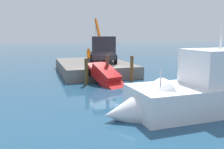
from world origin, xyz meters
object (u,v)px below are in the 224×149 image
object	(u,v)px
dock_worker	(89,56)
moored_yacht	(191,100)
salvaged_car	(107,77)
crane_truck	(103,50)

from	to	relation	value
dock_worker	moored_yacht	xyz separation A→B (m)	(12.33, 3.04, -1.42)
salvaged_car	moored_yacht	world-z (taller)	moored_yacht
dock_worker	moored_yacht	world-z (taller)	moored_yacht
dock_worker	moored_yacht	distance (m)	12.78
salvaged_car	moored_yacht	size ratio (longest dim) A/B	0.41
crane_truck	salvaged_car	bearing A→B (deg)	-12.86
moored_yacht	dock_worker	bearing A→B (deg)	-166.17
crane_truck	dock_worker	bearing A→B (deg)	-47.60
crane_truck	dock_worker	distance (m)	2.73
crane_truck	salvaged_car	size ratio (longest dim) A/B	1.99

